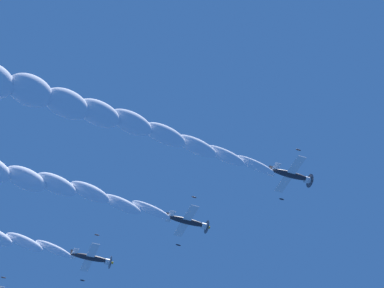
{
  "coord_description": "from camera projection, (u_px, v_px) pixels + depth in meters",
  "views": [
    {
      "loc": [
        -42.52,
        -9.99,
        1.74
      ],
      "look_at": [
        -15.41,
        10.03,
        84.66
      ],
      "focal_mm": 58.85,
      "sensor_mm": 36.0,
      "label": 1
    }
  ],
  "objects": [
    {
      "name": "airplane_lead",
      "position": [
        292.0,
        175.0,
        92.81
      ],
      "size": [
        6.98,
        7.1,
        3.48
      ],
      "color": "#232328"
    },
    {
      "name": "airplane_left_wingman",
      "position": [
        188.0,
        222.0,
        95.88
      ],
      "size": [
        6.98,
        7.01,
        3.56
      ],
      "color": "#232328"
    },
    {
      "name": "smoke_trail_lead",
      "position": [
        50.0,
        98.0,
        82.07
      ],
      "size": [
        44.54,
        28.37,
        11.11
      ],
      "color": "white"
    },
    {
      "name": "airplane_right_wingman",
      "position": [
        92.0,
        258.0,
        100.87
      ],
      "size": [
        6.98,
        7.06,
        3.6
      ],
      "color": "#232328"
    }
  ]
}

